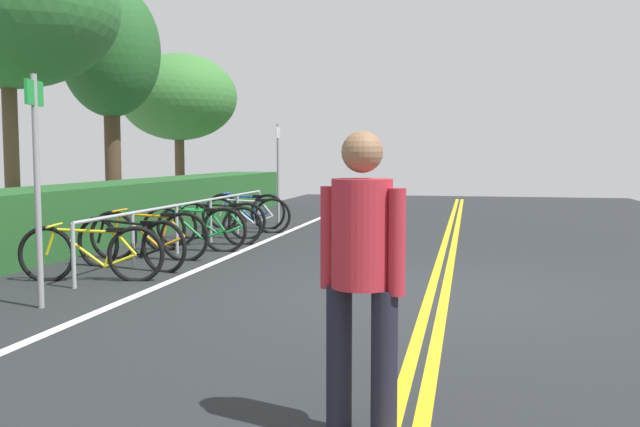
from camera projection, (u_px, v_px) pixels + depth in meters
The scene contains 20 objects.
ground_plane at pixel (438, 295), 7.59m from camera, with size 36.53×11.48×0.05m, color #232628.
centre_line_yellow_inner at pixel (445, 293), 7.57m from camera, with size 32.88×0.10×0.00m, color gold.
centre_line_yellow_outer at pixel (430, 293), 7.61m from camera, with size 32.88×0.10×0.00m, color gold.
bike_lane_stripe_white at pixel (169, 282), 8.25m from camera, with size 32.88×0.12×0.00m, color white.
bike_rack at pixel (195, 212), 11.27m from camera, with size 7.14×0.05×0.76m.
bicycle_0 at pixel (91, 253), 8.30m from camera, with size 0.52×1.73×0.71m.
bicycle_1 at pixel (130, 244), 9.15m from camera, with size 0.54×1.76×0.72m.
bicycle_2 at pixel (149, 235), 9.99m from camera, with size 0.46×1.81×0.75m.
bicycle_3 at pixel (194, 229), 10.90m from camera, with size 0.46×1.71×0.75m.
bicycle_4 at pixel (210, 226), 11.62m from camera, with size 0.61×1.70×0.70m.
bicycle_5 at pixel (220, 220), 12.51m from camera, with size 0.48×1.65×0.71m.
bicycle_6 at pixel (246, 215), 13.46m from camera, with size 0.46×1.74×0.73m.
bicycle_7 at pixel (245, 211), 14.27m from camera, with size 0.46×1.71×0.76m.
pedestrian at pixel (362, 264), 3.65m from camera, with size 0.32×0.47×1.63m.
sign_post_near at pixel (37, 169), 6.75m from camera, with size 0.36×0.10×2.28m.
sign_post_far at pixel (278, 164), 15.20m from camera, with size 0.36×0.07×2.16m.
hedge_backdrop at pixel (127, 208), 13.15m from camera, with size 16.09×1.34×1.00m, color #235626.
tree_mid at pixel (6, 6), 10.99m from camera, with size 3.51×3.51×5.14m.
tree_far_right at pixel (110, 53), 14.57m from camera, with size 2.07×2.07×5.07m.
tree_extra at pixel (179, 98), 18.62m from camera, with size 3.11×3.11×4.19m.
Camera 1 is at (-7.59, -0.32, 1.50)m, focal length 39.15 mm.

